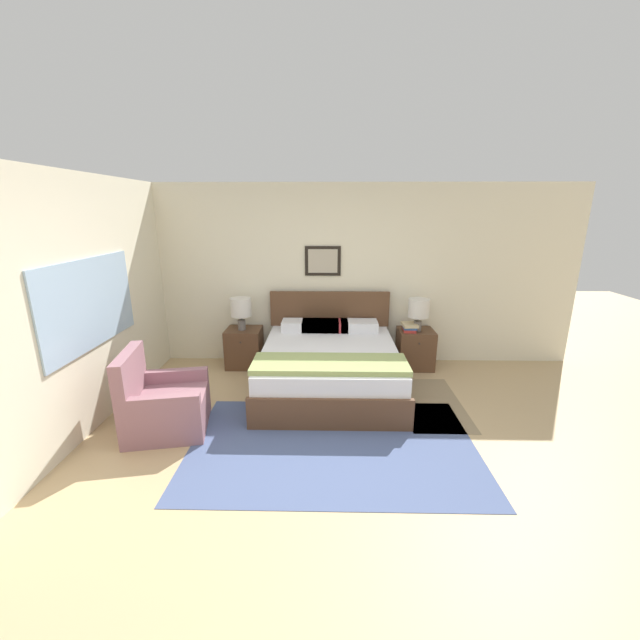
% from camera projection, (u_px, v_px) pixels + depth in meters
% --- Properties ---
extents(ground_plane, '(16.00, 16.00, 0.00)m').
position_uv_depth(ground_plane, '(325.00, 466.00, 3.54)').
color(ground_plane, tan).
extents(wall_back, '(7.26, 0.09, 2.60)m').
position_uv_depth(wall_back, '(327.00, 276.00, 5.74)').
color(wall_back, beige).
rests_on(wall_back, ground_plane).
extents(wall_left, '(0.08, 5.03, 2.60)m').
position_uv_depth(wall_left, '(111.00, 294.00, 4.48)').
color(wall_left, beige).
rests_on(wall_left, ground_plane).
extents(area_rug_main, '(2.79, 1.77, 0.01)m').
position_uv_depth(area_rug_main, '(333.00, 445.00, 3.85)').
color(area_rug_main, '#47567F').
rests_on(area_rug_main, ground_plane).
extents(area_rug_bedside, '(0.70, 1.37, 0.01)m').
position_uv_depth(area_rug_bedside, '(431.00, 403.00, 4.69)').
color(area_rug_bedside, '#897556').
rests_on(area_rug_bedside, ground_plane).
extents(bed, '(1.74, 1.98, 1.09)m').
position_uv_depth(bed, '(329.00, 365.00, 5.00)').
color(bed, brown).
rests_on(bed, ground_plane).
extents(armchair, '(0.90, 0.88, 0.88)m').
position_uv_depth(armchair, '(162.00, 405.00, 4.07)').
color(armchair, '#8E606B').
rests_on(armchair, ground_plane).
extents(nightstand_near_window, '(0.50, 0.47, 0.57)m').
position_uv_depth(nightstand_near_window, '(244.00, 347.00, 5.75)').
color(nightstand_near_window, brown).
rests_on(nightstand_near_window, ground_plane).
extents(nightstand_by_door, '(0.50, 0.47, 0.57)m').
position_uv_depth(nightstand_by_door, '(415.00, 349.00, 5.70)').
color(nightstand_by_door, brown).
rests_on(nightstand_by_door, ground_plane).
extents(table_lamp_near_window, '(0.29, 0.29, 0.46)m').
position_uv_depth(table_lamp_near_window, '(241.00, 308.00, 5.56)').
color(table_lamp_near_window, slate).
rests_on(table_lamp_near_window, nightstand_near_window).
extents(table_lamp_by_door, '(0.29, 0.29, 0.46)m').
position_uv_depth(table_lamp_by_door, '(419.00, 309.00, 5.51)').
color(table_lamp_by_door, slate).
rests_on(table_lamp_by_door, nightstand_by_door).
extents(book_thick_bottom, '(0.18, 0.25, 0.04)m').
position_uv_depth(book_thick_bottom, '(409.00, 330.00, 5.57)').
color(book_thick_bottom, '#B7332D').
rests_on(book_thick_bottom, nightstand_by_door).
extents(book_hardcover_middle, '(0.19, 0.25, 0.03)m').
position_uv_depth(book_hardcover_middle, '(409.00, 327.00, 5.56)').
color(book_hardcover_middle, '#335693').
rests_on(book_hardcover_middle, book_thick_bottom).
extents(book_novel_upper, '(0.22, 0.27, 0.04)m').
position_uv_depth(book_novel_upper, '(410.00, 325.00, 5.55)').
color(book_novel_upper, beige).
rests_on(book_novel_upper, book_hardcover_middle).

